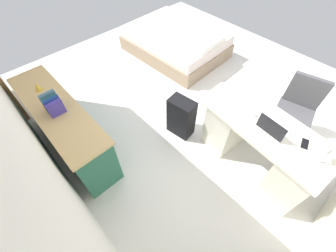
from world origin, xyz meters
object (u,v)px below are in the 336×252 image
at_px(office_chair, 293,114).
at_px(cell_phone_near_laptop, 305,144).
at_px(figurine_small, 37,87).
at_px(bed, 176,42).
at_px(computer_mouse, 254,114).
at_px(desk_lamp, 329,145).
at_px(credenza, 66,128).
at_px(laptop, 273,128).
at_px(desk, 260,146).
at_px(suitcase_black, 181,117).

xyz_separation_m(office_chair, cell_phone_near_laptop, (-0.33, 0.71, 0.34)).
relative_size(office_chair, figurine_small, 8.55).
height_order(bed, computer_mouse, computer_mouse).
bearing_deg(cell_phone_near_laptop, bed, -36.45).
bearing_deg(figurine_small, office_chair, -134.08).
distance_m(desk_lamp, figurine_small, 3.20).
distance_m(credenza, laptop, 2.50).
bearing_deg(cell_phone_near_laptop, credenza, 19.48).
xyz_separation_m(desk, desk_lamp, (-0.51, 0.05, 0.62)).
height_order(suitcase_black, computer_mouse, computer_mouse).
height_order(bed, suitcase_black, suitcase_black).
relative_size(laptop, desk_lamp, 0.96).
distance_m(desk, desk_lamp, 0.80).
xyz_separation_m(bed, desk_lamp, (-3.08, 1.13, 0.77)).
distance_m(desk, suitcase_black, 1.09).
relative_size(credenza, computer_mouse, 18.00).
bearing_deg(suitcase_black, bed, -50.79).
relative_size(computer_mouse, figurine_small, 0.91).
relative_size(suitcase_black, figurine_small, 5.63).
height_order(office_chair, computer_mouse, office_chair).
height_order(desk, office_chair, office_chair).
distance_m(credenza, figurine_small, 0.60).
height_order(office_chair, desk_lamp, desk_lamp).
bearing_deg(laptop, computer_mouse, -14.68).
bearing_deg(cell_phone_near_laptop, figurine_small, 15.10).
bearing_deg(credenza, cell_phone_near_laptop, -143.24).
bearing_deg(suitcase_black, office_chair, -142.54).
relative_size(bed, computer_mouse, 19.61).
bearing_deg(credenza, computer_mouse, -135.39).
bearing_deg(credenza, desk, -139.46).
distance_m(suitcase_black, cell_phone_near_laptop, 1.51).
bearing_deg(bed, suitcase_black, 137.62).
relative_size(office_chair, computer_mouse, 9.40).
xyz_separation_m(credenza, cell_phone_near_laptop, (-2.24, -1.67, 0.36)).
height_order(laptop, cell_phone_near_laptop, laptop).
height_order(laptop, figurine_small, laptop).
bearing_deg(bed, desk, 157.25).
height_order(bed, cell_phone_near_laptop, cell_phone_near_laptop).
bearing_deg(desk_lamp, credenza, 33.07).
bearing_deg(desk, cell_phone_near_laptop, -170.21).
height_order(office_chair, credenza, office_chair).
distance_m(office_chair, computer_mouse, 0.86).
relative_size(computer_mouse, desk_lamp, 0.29).
relative_size(suitcase_black, cell_phone_near_laptop, 4.55).
relative_size(credenza, suitcase_black, 2.91).
distance_m(computer_mouse, figurine_small, 2.63).
bearing_deg(bed, cell_phone_near_laptop, 160.83).
bearing_deg(computer_mouse, suitcase_black, 28.77).
xyz_separation_m(office_chair, figurine_small, (2.31, 2.38, 0.43)).
height_order(laptop, computer_mouse, laptop).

